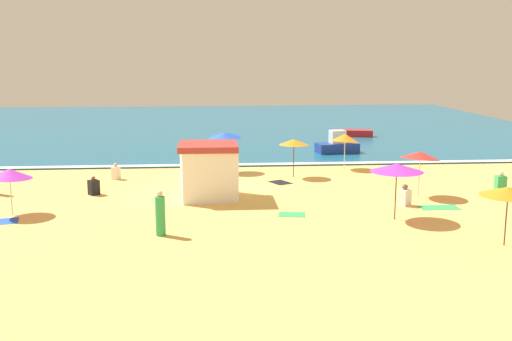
{
  "coord_description": "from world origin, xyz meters",
  "views": [
    {
      "loc": [
        -0.42,
        -29.43,
        6.54
      ],
      "look_at": [
        1.98,
        0.59,
        0.8
      ],
      "focal_mm": 42.17,
      "sensor_mm": 36.0,
      "label": 1
    }
  ],
  "objects_px": {
    "beach_umbrella_3": "(225,135)",
    "beach_umbrella_5": "(294,142)",
    "beach_umbrella_1": "(9,174)",
    "beach_umbrella_4": "(508,191)",
    "lifeguard_cabana": "(208,170)",
    "beach_umbrella_6": "(397,168)",
    "beachgoer_4": "(405,196)",
    "beachgoer_6": "(116,172)",
    "beachgoer_5": "(94,187)",
    "beachgoer_1": "(160,215)",
    "small_boat_1": "(353,133)",
    "beach_umbrella_0": "(420,155)",
    "beachgoer_2": "(501,182)",
    "small_boat_0": "(337,145)",
    "beach_umbrella_2": "(345,138)"
  },
  "relations": [
    {
      "from": "beach_umbrella_4",
      "to": "beachgoer_1",
      "type": "distance_m",
      "value": 12.38
    },
    {
      "from": "beachgoer_4",
      "to": "beachgoer_6",
      "type": "distance_m",
      "value": 15.31
    },
    {
      "from": "beachgoer_5",
      "to": "small_boat_1",
      "type": "bearing_deg",
      "value": 48.14
    },
    {
      "from": "beach_umbrella_4",
      "to": "beach_umbrella_1",
      "type": "bearing_deg",
      "value": 163.09
    },
    {
      "from": "beach_umbrella_3",
      "to": "small_boat_1",
      "type": "xyz_separation_m",
      "value": [
        10.86,
        13.98,
        -1.76
      ]
    },
    {
      "from": "beach_umbrella_1",
      "to": "beach_umbrella_4",
      "type": "height_order",
      "value": "beach_umbrella_4"
    },
    {
      "from": "beach_umbrella_2",
      "to": "small_boat_0",
      "type": "xyz_separation_m",
      "value": [
        0.74,
        5.45,
        -1.25
      ]
    },
    {
      "from": "beach_umbrella_3",
      "to": "beach_umbrella_4",
      "type": "relative_size",
      "value": 0.89
    },
    {
      "from": "beachgoer_4",
      "to": "beachgoer_6",
      "type": "height_order",
      "value": "beachgoer_4"
    },
    {
      "from": "beach_umbrella_4",
      "to": "beach_umbrella_5",
      "type": "distance_m",
      "value": 13.85
    },
    {
      "from": "beach_umbrella_3",
      "to": "beach_umbrella_6",
      "type": "bearing_deg",
      "value": -58.64
    },
    {
      "from": "beach_umbrella_1",
      "to": "beachgoer_4",
      "type": "bearing_deg",
      "value": 0.8
    },
    {
      "from": "beach_umbrella_3",
      "to": "beachgoer_4",
      "type": "relative_size",
      "value": 2.5
    },
    {
      "from": "beach_umbrella_2",
      "to": "beachgoer_4",
      "type": "bearing_deg",
      "value": -85.6
    },
    {
      "from": "beachgoer_1",
      "to": "beachgoer_2",
      "type": "height_order",
      "value": "beachgoer_1"
    },
    {
      "from": "beach_umbrella_3",
      "to": "beach_umbrella_2",
      "type": "bearing_deg",
      "value": 2.9
    },
    {
      "from": "beach_umbrella_3",
      "to": "beach_umbrella_5",
      "type": "height_order",
      "value": "beach_umbrella_3"
    },
    {
      "from": "beachgoer_5",
      "to": "beachgoer_6",
      "type": "relative_size",
      "value": 1.02
    },
    {
      "from": "beach_umbrella_1",
      "to": "beach_umbrella_5",
      "type": "distance_m",
      "value": 14.65
    },
    {
      "from": "beach_umbrella_1",
      "to": "lifeguard_cabana",
      "type": "bearing_deg",
      "value": 16.08
    },
    {
      "from": "beachgoer_1",
      "to": "small_boat_0",
      "type": "height_order",
      "value": "beachgoer_1"
    },
    {
      "from": "beach_umbrella_3",
      "to": "beachgoer_4",
      "type": "xyz_separation_m",
      "value": [
        7.73,
        -8.59,
        -1.71
      ]
    },
    {
      "from": "beachgoer_2",
      "to": "beach_umbrella_6",
      "type": "bearing_deg",
      "value": -144.5
    },
    {
      "from": "small_boat_0",
      "to": "beachgoer_2",
      "type": "bearing_deg",
      "value": -63.98
    },
    {
      "from": "beach_umbrella_6",
      "to": "beachgoer_4",
      "type": "distance_m",
      "value": 3.03
    },
    {
      "from": "small_boat_1",
      "to": "beach_umbrella_5",
      "type": "bearing_deg",
      "value": -114.31
    },
    {
      "from": "beach_umbrella_1",
      "to": "beachgoer_6",
      "type": "distance_m",
      "value": 7.97
    },
    {
      "from": "beachgoer_2",
      "to": "beachgoer_4",
      "type": "height_order",
      "value": "beachgoer_4"
    },
    {
      "from": "lifeguard_cabana",
      "to": "beach_umbrella_0",
      "type": "relative_size",
      "value": 1.04
    },
    {
      "from": "beachgoer_1",
      "to": "beachgoer_2",
      "type": "xyz_separation_m",
      "value": [
        16.23,
        6.41,
        -0.4
      ]
    },
    {
      "from": "beach_umbrella_5",
      "to": "beach_umbrella_6",
      "type": "distance_m",
      "value": 9.43
    },
    {
      "from": "lifeguard_cabana",
      "to": "beach_umbrella_6",
      "type": "height_order",
      "value": "lifeguard_cabana"
    },
    {
      "from": "beach_umbrella_3",
      "to": "beach_umbrella_5",
      "type": "xyz_separation_m",
      "value": [
        3.71,
        -1.85,
        -0.19
      ]
    },
    {
      "from": "beachgoer_2",
      "to": "beachgoer_4",
      "type": "distance_m",
      "value": 6.36
    },
    {
      "from": "beach_umbrella_1",
      "to": "beach_umbrella_4",
      "type": "bearing_deg",
      "value": -16.91
    },
    {
      "from": "beach_umbrella_0",
      "to": "beachgoer_1",
      "type": "distance_m",
      "value": 12.92
    },
    {
      "from": "beachgoer_4",
      "to": "small_boat_0",
      "type": "distance_m",
      "value": 14.4
    },
    {
      "from": "beachgoer_6",
      "to": "beachgoer_1",
      "type": "bearing_deg",
      "value": -73.3
    },
    {
      "from": "small_boat_1",
      "to": "beach_umbrella_6",
      "type": "bearing_deg",
      "value": -99.75
    },
    {
      "from": "small_boat_1",
      "to": "beach_umbrella_2",
      "type": "bearing_deg",
      "value": -105.64
    },
    {
      "from": "beach_umbrella_6",
      "to": "beach_umbrella_2",
      "type": "bearing_deg",
      "value": 87.71
    },
    {
      "from": "beach_umbrella_4",
      "to": "beachgoer_5",
      "type": "height_order",
      "value": "beach_umbrella_4"
    },
    {
      "from": "beach_umbrella_0",
      "to": "beachgoer_1",
      "type": "bearing_deg",
      "value": -155.32
    },
    {
      "from": "beach_umbrella_5",
      "to": "beachgoer_6",
      "type": "height_order",
      "value": "beach_umbrella_5"
    },
    {
      "from": "lifeguard_cabana",
      "to": "beachgoer_1",
      "type": "distance_m",
      "value": 6.14
    },
    {
      "from": "beach_umbrella_5",
      "to": "beachgoer_4",
      "type": "relative_size",
      "value": 2.16
    },
    {
      "from": "beach_umbrella_2",
      "to": "beach_umbrella_0",
      "type": "bearing_deg",
      "value": -75.33
    },
    {
      "from": "beach_umbrella_1",
      "to": "beachgoer_2",
      "type": "xyz_separation_m",
      "value": [
        22.67,
        2.93,
        -1.36
      ]
    },
    {
      "from": "beachgoer_1",
      "to": "small_boat_1",
      "type": "relative_size",
      "value": 0.52
    },
    {
      "from": "small_boat_0",
      "to": "beach_umbrella_4",
      "type": "bearing_deg",
      "value": -85.46
    }
  ]
}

